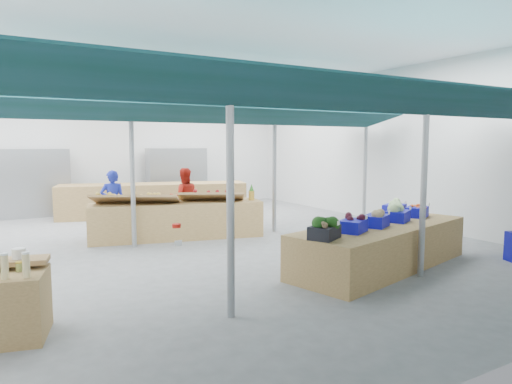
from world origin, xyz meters
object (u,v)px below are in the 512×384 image
at_px(veg_counter, 382,246).
at_px(vendor_right, 184,198).
at_px(fruit_counter, 177,220).
at_px(vendor_left, 113,203).

relative_size(veg_counter, vendor_right, 2.49).
bearing_deg(vendor_right, fruit_counter, 74.96).
distance_m(fruit_counter, vendor_left, 1.67).
height_order(veg_counter, vendor_right, vendor_right).
bearing_deg(veg_counter, vendor_right, 93.04).
bearing_deg(fruit_counter, vendor_right, 74.96).
relative_size(veg_counter, vendor_left, 2.49).
relative_size(fruit_counter, vendor_right, 2.50).
relative_size(vendor_left, vendor_right, 1.00).
distance_m(veg_counter, vendor_left, 6.33).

